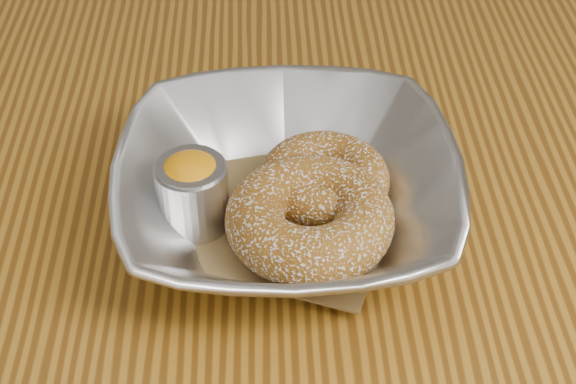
{
  "coord_description": "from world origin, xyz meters",
  "views": [
    {
      "loc": [
        -0.06,
        -0.42,
        1.18
      ],
      "look_at": [
        -0.05,
        0.04,
        0.78
      ],
      "focal_mm": 55.0,
      "sensor_mm": 36.0,
      "label": 1
    }
  ],
  "objects_px": {
    "donut_back": "(324,179)",
    "ramekin": "(192,191)",
    "table": "(350,351)",
    "donut_front": "(310,219)",
    "serving_bowl": "(288,193)"
  },
  "relations": [
    {
      "from": "table",
      "to": "donut_back",
      "type": "xyz_separation_m",
      "value": [
        -0.02,
        0.05,
        0.13
      ]
    },
    {
      "from": "table",
      "to": "serving_bowl",
      "type": "xyz_separation_m",
      "value": [
        -0.05,
        0.04,
        0.13
      ]
    },
    {
      "from": "serving_bowl",
      "to": "donut_back",
      "type": "relative_size",
      "value": 2.56
    },
    {
      "from": "ramekin",
      "to": "serving_bowl",
      "type": "bearing_deg",
      "value": 4.75
    },
    {
      "from": "donut_back",
      "to": "ramekin",
      "type": "distance_m",
      "value": 0.09
    },
    {
      "from": "table",
      "to": "serving_bowl",
      "type": "relative_size",
      "value": 5.04
    },
    {
      "from": "serving_bowl",
      "to": "donut_back",
      "type": "height_order",
      "value": "serving_bowl"
    },
    {
      "from": "donut_front",
      "to": "ramekin",
      "type": "distance_m",
      "value": 0.08
    },
    {
      "from": "table",
      "to": "donut_back",
      "type": "height_order",
      "value": "donut_back"
    },
    {
      "from": "donut_front",
      "to": "donut_back",
      "type": "bearing_deg",
      "value": 73.99
    },
    {
      "from": "serving_bowl",
      "to": "donut_front",
      "type": "xyz_separation_m",
      "value": [
        0.01,
        -0.03,
        0.0
      ]
    },
    {
      "from": "table",
      "to": "donut_front",
      "type": "bearing_deg",
      "value": 162.56
    },
    {
      "from": "table",
      "to": "ramekin",
      "type": "bearing_deg",
      "value": 163.82
    },
    {
      "from": "donut_back",
      "to": "ramekin",
      "type": "height_order",
      "value": "ramekin"
    },
    {
      "from": "donut_back",
      "to": "donut_front",
      "type": "xyz_separation_m",
      "value": [
        -0.01,
        -0.04,
        0.0
      ]
    }
  ]
}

